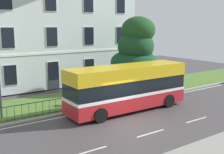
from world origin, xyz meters
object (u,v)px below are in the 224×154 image
Objects in this scene: single_decker_bus at (128,87)px; litter_bin at (78,97)px; evergreen_tree at (135,61)px; georgian_townhouse at (33,24)px.

single_decker_bus reaches higher than litter_bin.
evergreen_tree reaches higher than litter_bin.
georgian_townhouse is 2.85× the size of evergreen_tree.
litter_bin is at bearing 131.35° from single_decker_bus.
litter_bin is (-0.62, -10.80, -5.49)m from georgian_townhouse.
single_decker_bus is (1.87, -13.68, -4.50)m from georgian_townhouse.
litter_bin is (-2.49, 2.88, -1.00)m from single_decker_bus.
single_decker_bus is at bearing -82.23° from georgian_townhouse.
evergreen_tree is 6.26m from single_decker_bus.
evergreen_tree is at bearing 13.11° from litter_bin.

